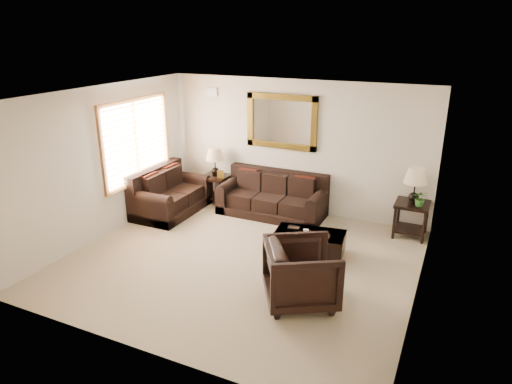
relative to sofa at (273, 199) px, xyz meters
The scene contains 11 objects.
room 2.34m from the sofa, 81.77° to the right, with size 5.51×5.01×2.71m.
window 2.94m from the sofa, 153.88° to the right, with size 0.07×1.96×1.66m.
mirror 1.58m from the sofa, 90.00° to the left, with size 1.50×0.06×1.10m.
air_vent 2.62m from the sofa, 165.84° to the left, with size 0.25×0.02×0.18m, color #999999.
sofa is the anchor object (origin of this frame).
loveseat 2.16m from the sofa, 158.08° to the right, with size 0.98×1.65×0.93m.
end_table_left 1.48m from the sofa, behind, with size 0.56×0.56×1.23m.
end_table_right 2.75m from the sofa, ahead, with size 0.59×0.59×1.31m.
coffee_table 1.88m from the sofa, 47.77° to the right, with size 1.24×0.77×0.49m.
armchair 3.23m from the sofa, 60.21° to the right, with size 0.95×0.89×0.98m, color black.
potted_plant 2.87m from the sofa, ahead, with size 0.27×0.29×0.23m, color #2C5E20.
Camera 1 is at (3.06, -5.99, 3.62)m, focal length 32.00 mm.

